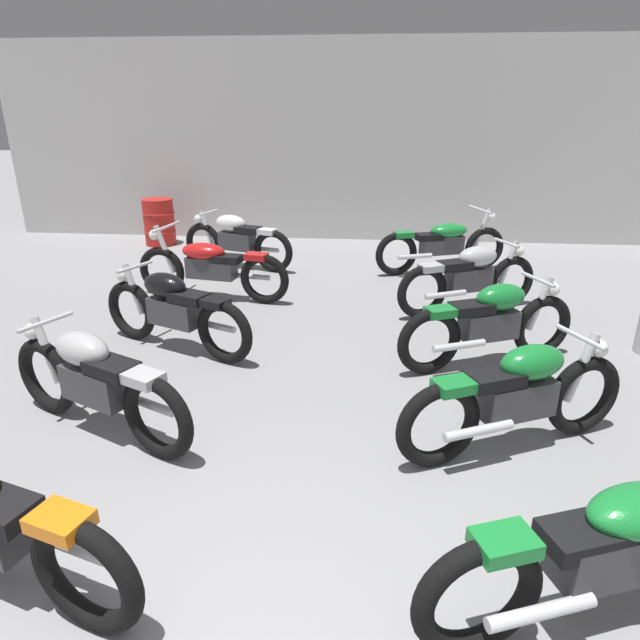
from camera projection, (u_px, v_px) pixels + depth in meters
back_wall at (349, 143)px, 10.25m from camera, size 13.29×0.24×3.60m
motorcycle_left_row_1 at (95, 381)px, 4.29m from camera, size 1.83×0.94×0.88m
motorcycle_left_row_2 at (174, 310)px, 5.78m from camera, size 1.85×0.89×0.88m
motorcycle_left_row_3 at (210, 266)px, 7.34m from camera, size 2.16×0.68×0.97m
motorcycle_left_row_4 at (236, 239)px, 8.78m from camera, size 1.90×0.76×0.88m
motorcycle_right_row_0 at (620, 547)px, 2.69m from camera, size 2.08×0.96×0.97m
motorcycle_right_row_1 at (518, 395)px, 4.08m from camera, size 1.84×0.91×0.88m
motorcycle_right_row_2 at (490, 322)px, 5.44m from camera, size 1.86×0.87×0.88m
motorcycle_right_row_3 at (470, 277)px, 6.86m from camera, size 1.84×0.92×0.88m
motorcycle_right_row_4 at (443, 244)px, 8.54m from camera, size 2.08×0.95×0.97m
oil_drum at (159, 222)px, 10.25m from camera, size 0.59×0.59×0.85m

